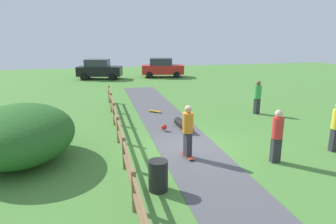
# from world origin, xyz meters

# --- Properties ---
(ground_plane) EXTENTS (60.00, 60.00, 0.00)m
(ground_plane) POSITION_xyz_m (0.00, 0.00, 0.00)
(ground_plane) COLOR #4C8438
(asphalt_path) EXTENTS (2.40, 28.00, 0.02)m
(asphalt_path) POSITION_xyz_m (0.00, 0.00, 0.01)
(asphalt_path) COLOR #515156
(asphalt_path) RESTS_ON ground_plane
(wooden_fence) EXTENTS (0.12, 18.12, 1.10)m
(wooden_fence) POSITION_xyz_m (-2.60, 0.00, 0.67)
(wooden_fence) COLOR olive
(wooden_fence) RESTS_ON ground_plane
(bush_large) EXTENTS (3.65, 4.38, 1.99)m
(bush_large) POSITION_xyz_m (-6.02, 0.18, 1.00)
(bush_large) COLOR #286023
(bush_large) RESTS_ON ground_plane
(trash_bin) EXTENTS (0.56, 0.56, 0.90)m
(trash_bin) POSITION_xyz_m (-1.80, -2.96, 0.45)
(trash_bin) COLOR black
(trash_bin) RESTS_ON ground_plane
(skater_riding) EXTENTS (0.43, 0.82, 1.92)m
(skater_riding) POSITION_xyz_m (-0.31, -0.91, 1.10)
(skater_riding) COLOR #B23326
(skater_riding) RESTS_ON asphalt_path
(skater_fallen) EXTENTS (1.33, 1.69, 0.36)m
(skater_fallen) POSITION_xyz_m (0.41, 2.36, 0.20)
(skater_fallen) COLOR black
(skater_fallen) RESTS_ON asphalt_path
(skateboard_loose) EXTENTS (0.73, 0.68, 0.08)m
(skateboard_loose) POSITION_xyz_m (-0.24, 5.70, 0.09)
(skateboard_loose) COLOR #BF8C19
(skateboard_loose) RESTS_ON asphalt_path
(bystander_green) EXTENTS (0.49, 0.49, 1.85)m
(bystander_green) POSITION_xyz_m (5.25, 4.19, 1.03)
(bystander_green) COLOR #2D2D33
(bystander_green) RESTS_ON ground_plane
(bystander_red) EXTENTS (0.39, 0.39, 1.88)m
(bystander_red) POSITION_xyz_m (2.56, -1.95, 1.04)
(bystander_red) COLOR #2D2D33
(bystander_red) RESTS_ON ground_plane
(parked_car_black) EXTENTS (4.49, 2.77, 1.92)m
(parked_car_black) POSITION_xyz_m (-3.03, 19.79, 0.96)
(parked_car_black) COLOR black
(parked_car_black) RESTS_ON ground_plane
(parked_car_red) EXTENTS (4.44, 2.58, 1.92)m
(parked_car_red) POSITION_xyz_m (3.26, 19.79, 0.96)
(parked_car_red) COLOR red
(parked_car_red) RESTS_ON ground_plane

